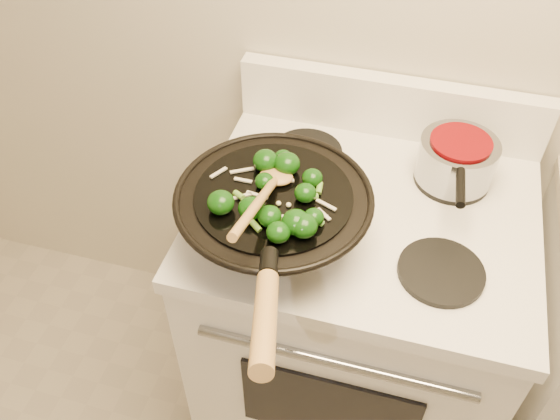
# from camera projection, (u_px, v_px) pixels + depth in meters

# --- Properties ---
(stove) EXTENTS (0.78, 0.67, 1.08)m
(stove) POSITION_uv_depth(u_px,v_px,m) (351.00, 318.00, 1.69)
(stove) COLOR white
(stove) RESTS_ON ground
(wok) EXTENTS (0.41, 0.67, 0.26)m
(wok) POSITION_uv_depth(u_px,v_px,m) (274.00, 215.00, 1.24)
(wok) COLOR black
(wok) RESTS_ON stove
(stirfry) EXTENTS (0.28, 0.25, 0.05)m
(stirfry) POSITION_uv_depth(u_px,v_px,m) (277.00, 197.00, 1.17)
(stirfry) COLOR #0D3809
(stirfry) RESTS_ON wok
(wooden_spoon) EXTENTS (0.07, 0.32, 0.14)m
(wooden_spoon) POSITION_uv_depth(u_px,v_px,m) (265.00, 192.00, 1.14)
(wooden_spoon) COLOR #A57B41
(wooden_spoon) RESTS_ON wok
(saucepan) EXTENTS (0.18, 0.29, 0.11)m
(saucepan) POSITION_uv_depth(u_px,v_px,m) (457.00, 159.00, 1.38)
(saucepan) COLOR gray
(saucepan) RESTS_ON stove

